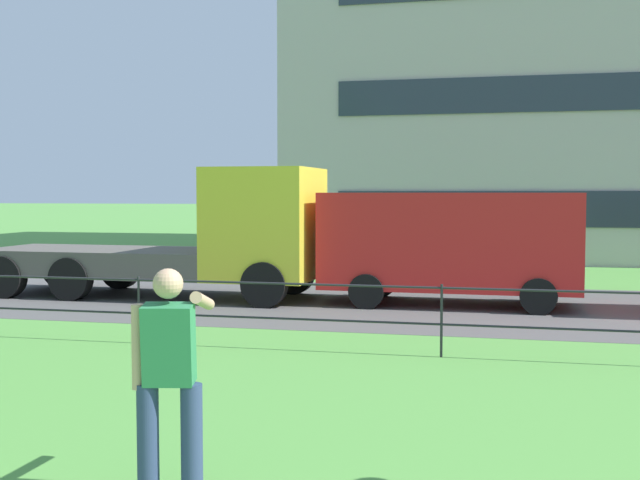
% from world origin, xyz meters
% --- Properties ---
extents(street_strip, '(80.00, 6.72, 0.01)m').
position_xyz_m(street_strip, '(0.00, 15.82, 0.00)').
color(street_strip, '#565454').
rests_on(street_strip, ground).
extents(park_fence, '(35.69, 0.04, 1.00)m').
position_xyz_m(park_fence, '(0.00, 10.90, 0.67)').
color(park_fence, '#232328').
rests_on(park_fence, ground).
extents(person_thrower, '(0.51, 0.82, 1.69)m').
position_xyz_m(person_thrower, '(-1.58, 5.47, 0.91)').
color(person_thrower, navy).
rests_on(person_thrower, ground).
extents(flatbed_truck_far_right, '(7.34, 2.54, 2.75)m').
position_xyz_m(flatbed_truck_far_right, '(-5.47, 15.89, 1.22)').
color(flatbed_truck_far_right, yellow).
rests_on(flatbed_truck_far_right, ground).
extents(panel_van_left, '(5.02, 2.13, 2.24)m').
position_xyz_m(panel_van_left, '(-0.20, 16.00, 1.27)').
color(panel_van_left, red).
rests_on(panel_van_left, ground).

